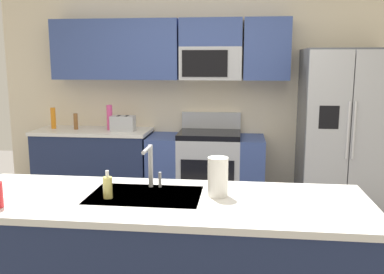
% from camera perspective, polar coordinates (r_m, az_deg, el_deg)
% --- Properties ---
extents(kitchen_wall_unit, '(5.20, 0.43, 2.60)m').
position_cam_1_polar(kitchen_wall_unit, '(5.12, 0.56, 7.61)').
color(kitchen_wall_unit, beige).
rests_on(kitchen_wall_unit, ground).
extents(back_counter, '(1.39, 0.63, 0.90)m').
position_cam_1_polar(back_counter, '(5.27, -13.22, -3.83)').
color(back_counter, '#1E2A4D').
rests_on(back_counter, ground).
extents(range_oven, '(1.36, 0.61, 1.10)m').
position_cam_1_polar(range_oven, '(4.99, 1.95, -4.46)').
color(range_oven, '#B7BABF').
rests_on(range_oven, ground).
extents(refrigerator, '(0.90, 0.76, 1.85)m').
position_cam_1_polar(refrigerator, '(4.93, 19.81, 0.50)').
color(refrigerator, '#4C4F54').
rests_on(refrigerator, ground).
extents(island_counter, '(2.50, 0.83, 0.90)m').
position_cam_1_polar(island_counter, '(2.70, -4.33, -17.34)').
color(island_counter, '#1E2A4D').
rests_on(island_counter, ground).
extents(toaster, '(0.28, 0.16, 0.18)m').
position_cam_1_polar(toaster, '(5.00, -9.44, 1.86)').
color(toaster, '#B7BABF').
rests_on(toaster, back_counter).
extents(pepper_mill, '(0.05, 0.05, 0.19)m').
position_cam_1_polar(pepper_mill, '(5.25, -15.63, 2.07)').
color(pepper_mill, brown).
rests_on(pepper_mill, back_counter).
extents(bottle_pink, '(0.07, 0.07, 0.30)m').
position_cam_1_polar(bottle_pink, '(5.12, -11.22, 2.65)').
color(bottle_pink, '#EA4C93').
rests_on(bottle_pink, back_counter).
extents(bottle_orange, '(0.06, 0.06, 0.26)m').
position_cam_1_polar(bottle_orange, '(5.39, -18.47, 2.47)').
color(bottle_orange, orange).
rests_on(bottle_orange, back_counter).
extents(sink_faucet, '(0.09, 0.21, 0.28)m').
position_cam_1_polar(sink_faucet, '(2.68, -5.70, -3.54)').
color(sink_faucet, '#B7BABF').
rests_on(sink_faucet, island_counter).
extents(soap_dispenser, '(0.06, 0.06, 0.17)m').
position_cam_1_polar(soap_dispenser, '(2.55, -11.48, -6.73)').
color(soap_dispenser, '#D8CC66').
rests_on(soap_dispenser, island_counter).
extents(paper_towel_roll, '(0.12, 0.12, 0.24)m').
position_cam_1_polar(paper_towel_roll, '(2.53, 3.56, -5.47)').
color(paper_towel_roll, white).
rests_on(paper_towel_roll, island_counter).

